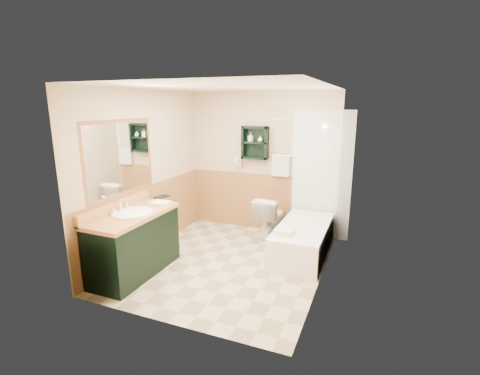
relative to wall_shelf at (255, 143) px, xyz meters
name	(u,v)px	position (x,y,z in m)	size (l,w,h in m)	color
floor	(227,263)	(0.10, -1.41, -1.55)	(3.00, 3.00, 0.00)	beige
back_wall	(262,162)	(0.10, 0.11, -0.35)	(2.60, 0.04, 2.40)	beige
left_wall	(145,173)	(-1.22, -1.41, -0.35)	(0.04, 3.00, 2.40)	beige
right_wall	(327,189)	(1.42, -1.41, -0.35)	(0.04, 3.00, 2.40)	beige
ceiling	(225,85)	(0.10, -1.41, 0.87)	(2.60, 3.00, 0.04)	white
wainscot_left	(150,218)	(-1.19, -1.41, -1.05)	(2.98, 2.98, 1.00)	tan
wainscot_back	(261,202)	(0.10, 0.08, -1.05)	(2.58, 2.58, 1.00)	tan
mirror_frame	(120,158)	(-1.17, -1.96, -0.05)	(1.30, 1.30, 1.00)	#9A6332
mirror_glass	(121,158)	(-1.17, -1.96, -0.05)	(1.20, 1.20, 0.90)	white
tile_right	(331,187)	(1.38, -0.66, -0.50)	(1.50, 1.50, 2.10)	white
tile_back	(321,176)	(1.13, 0.07, -0.50)	(0.95, 0.95, 2.10)	white
tile_accent	(335,126)	(1.37, -0.66, 0.35)	(1.50, 1.50, 0.10)	#144727
wall_shelf	(255,143)	(0.00, 0.00, 0.00)	(0.45, 0.15, 0.55)	black
hair_dryer	(239,162)	(-0.30, 0.02, -0.35)	(0.10, 0.24, 0.18)	silver
towel_bar	(281,155)	(0.45, 0.04, -0.20)	(0.40, 0.06, 0.40)	white
curtain_rod	(282,117)	(0.63, -0.66, 0.45)	(0.03, 0.03, 1.60)	silver
shower_curtain	(283,174)	(0.63, -0.48, -0.40)	(1.05, 1.05, 1.70)	beige
vanity	(135,244)	(-0.89, -2.13, -1.14)	(0.59, 1.31, 0.83)	black
bathtub	(303,240)	(1.03, -0.73, -1.32)	(0.69, 1.50, 0.46)	white
toilet	(270,218)	(0.38, -0.27, -1.20)	(0.40, 0.72, 0.71)	white
counter_towel	(160,203)	(-0.79, -1.65, -0.70)	(0.25, 0.20, 0.04)	white
vanity_book	(158,190)	(-1.06, -1.32, -0.62)	(0.16, 0.02, 0.21)	black
tub_towel	(284,232)	(0.86, -1.18, -1.05)	(0.26, 0.21, 0.07)	white
soap_bottle_a	(251,140)	(-0.08, -0.01, 0.05)	(0.07, 0.15, 0.07)	white
soap_bottle_b	(260,140)	(0.10, -0.01, 0.06)	(0.08, 0.10, 0.08)	white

